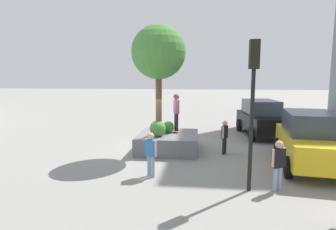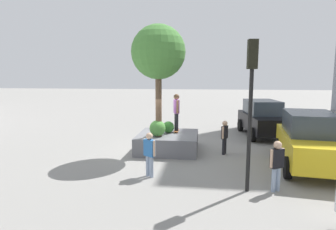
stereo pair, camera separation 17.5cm
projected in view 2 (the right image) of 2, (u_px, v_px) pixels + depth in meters
ground_plane at (162, 150)px, 13.60m from camera, size 120.00×120.00×0.00m
planter_ledge at (168, 142)px, 13.43m from camera, size 2.86×2.79×0.81m
plaza_tree at (158, 53)px, 12.33m from camera, size 2.39×2.39×4.96m
boxwood_shrub at (168, 127)px, 13.57m from camera, size 0.56×0.56×0.56m
hedge_clump at (158, 128)px, 12.79m from camera, size 0.73×0.73×0.73m
skateboard at (176, 131)px, 13.83m from camera, size 0.80×0.23×0.07m
skateboarder at (176, 109)px, 13.68m from camera, size 0.59×0.33×1.79m
sedan_parked at (262, 118)px, 16.59m from camera, size 4.69×2.48×2.10m
taxi_cab at (310, 140)px, 10.86m from camera, size 4.82×2.64×2.14m
traffic_light_corner at (251, 90)px, 8.31m from camera, size 0.35×0.29×4.59m
pedestrian_crossing at (149, 151)px, 9.86m from camera, size 0.39×0.46×1.58m
passerby_with_bag at (225, 135)px, 12.70m from camera, size 0.48×0.33×1.54m
bystander_watching at (277, 162)px, 8.60m from camera, size 0.38×0.47×1.59m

